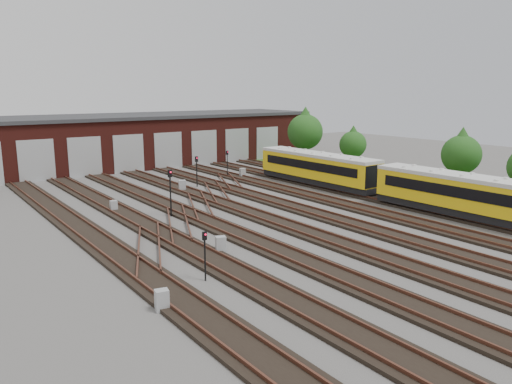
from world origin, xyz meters
TOP-DOWN VIEW (x-y plane):
  - ground at (0.00, 0.00)m, footprint 120.00×120.00m
  - track_network at (-0.17, 0.59)m, footprint 30.40×70.00m
  - maintenance_shed at (-0.01, 39.97)m, footprint 51.00×12.50m
  - grass_verge at (19.00, 10.00)m, footprint 8.00×55.00m
  - metro_train at (10.00, -0.86)m, footprint 2.89×46.46m
  - signal_mast_0 at (-11.73, -0.24)m, footprint 0.23×0.21m
  - signal_mast_1 at (-7.25, 12.64)m, footprint 0.31×0.29m
  - signal_mast_2 at (5.90, 25.28)m, footprint 0.24×0.23m
  - signal_mast_3 at (0.13, 21.83)m, footprint 0.28×0.26m
  - relay_cabinet_0 at (-15.00, -2.14)m, footprint 0.66×0.59m
  - relay_cabinet_1 at (-10.24, 16.69)m, footprint 0.56×0.48m
  - relay_cabinet_2 at (-8.75, 3.10)m, footprint 0.72×0.67m
  - relay_cabinet_3 at (-2.10, 20.72)m, footprint 0.78×0.72m
  - relay_cabinet_4 at (6.85, 23.71)m, footprint 0.68×0.61m
  - tree_0 at (18.50, 26.70)m, footprint 4.46×4.46m
  - tree_1 at (20.54, 20.38)m, footprint 3.22×3.22m
  - tree_2 at (19.44, 5.57)m, footprint 3.66×3.66m
  - bush_1 at (17.40, 25.42)m, footprint 1.68×1.68m
  - bush_2 at (19.22, 31.82)m, footprint 1.57×1.57m

SIDE VIEW (x-z plane):
  - ground at x=0.00m, z-range 0.00..0.00m
  - grass_verge at x=19.00m, z-range 0.00..0.05m
  - track_network at x=-0.17m, z-range -0.06..0.27m
  - relay_cabinet_1 at x=-10.24m, z-range 0.00..0.88m
  - relay_cabinet_0 at x=-15.00m, z-range 0.00..0.96m
  - relay_cabinet_2 at x=-8.75m, z-range 0.00..0.98m
  - relay_cabinet_4 at x=6.85m, z-range 0.00..0.99m
  - relay_cabinet_3 at x=-2.10m, z-range 0.00..1.06m
  - bush_2 at x=19.22m, z-range 0.00..1.57m
  - bush_1 at x=17.40m, z-range 0.00..1.68m
  - signal_mast_0 at x=-11.73m, z-range 0.37..2.94m
  - signal_mast_2 at x=5.90m, z-range 0.40..3.24m
  - metro_train at x=10.00m, z-range 0.37..3.34m
  - signal_mast_3 at x=0.13m, z-range 0.45..3.47m
  - signal_mast_1 at x=-7.25m, z-range 0.50..4.07m
  - maintenance_shed at x=-0.01m, z-range 0.03..6.38m
  - tree_1 at x=20.54m, z-range 0.76..6.09m
  - tree_2 at x=19.44m, z-range 0.86..6.93m
  - tree_0 at x=18.50m, z-range 1.05..8.45m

